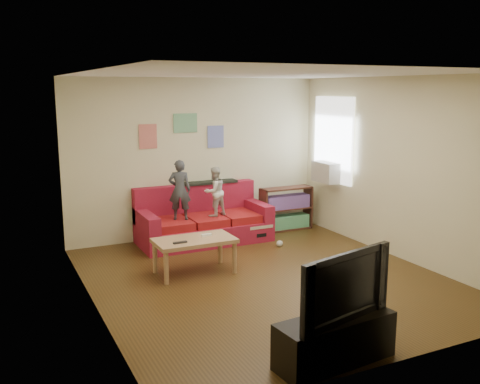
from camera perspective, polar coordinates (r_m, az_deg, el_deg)
name	(u,v)px	position (r m, az deg, el deg)	size (l,w,h in m)	color
room_shell	(267,180)	(6.95, 2.88, 1.30)	(4.52, 5.02, 2.72)	#493113
sofa	(203,222)	(8.97, -4.01, -3.24)	(2.16, 0.99, 0.95)	maroon
child_a	(180,190)	(8.53, -6.45, 0.22)	(0.35, 0.23, 0.97)	#35393E
child_b	(214,192)	(8.75, -2.74, 0.05)	(0.40, 0.31, 0.81)	silver
coffee_table	(194,244)	(7.40, -4.88, -5.51)	(1.09, 0.60, 0.49)	tan
remote	(180,242)	(7.19, -6.41, -5.37)	(0.19, 0.05, 0.02)	black
game_controller	(206,235)	(7.49, -3.60, -4.60)	(0.15, 0.04, 0.03)	white
bookshelf	(286,211)	(9.69, 4.93, -2.01)	(0.97, 0.29, 0.78)	#4A281D
window	(333,140)	(9.48, 9.92, 5.50)	(0.04, 1.08, 1.48)	white
ac_unit	(327,172)	(9.48, 9.22, 2.11)	(0.28, 0.55, 0.35)	#B7B2A3
artwork_left	(148,136)	(8.87, -9.79, 5.86)	(0.30, 0.01, 0.40)	#D87266
artwork_center	(185,123)	(9.06, -5.85, 7.33)	(0.42, 0.01, 0.32)	#72B27F
artwork_right	(216,137)	(9.28, -2.61, 5.91)	(0.30, 0.01, 0.38)	#727FCC
file_box	(257,232)	(8.99, 1.85, -4.29)	(0.42, 0.32, 0.29)	beige
tv_stand	(335,340)	(5.22, 10.09, -15.31)	(1.18, 0.39, 0.44)	black
television	(337,284)	(5.00, 10.30, -9.66)	(1.14, 0.15, 0.65)	black
tissue	(280,244)	(8.71, 4.26, -5.51)	(0.10, 0.10, 0.10)	beige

